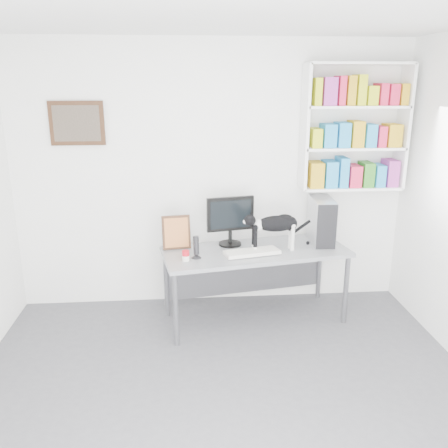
% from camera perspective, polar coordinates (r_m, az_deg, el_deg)
% --- Properties ---
extents(room, '(4.01, 4.01, 2.70)m').
position_cam_1_polar(room, '(2.93, 0.83, -1.88)').
color(room, '#535358').
rests_on(room, ground).
extents(bookshelf, '(1.03, 0.28, 1.24)m').
position_cam_1_polar(bookshelf, '(4.93, 15.42, 11.12)').
color(bookshelf, white).
rests_on(bookshelf, room).
extents(wall_art, '(0.52, 0.04, 0.42)m').
position_cam_1_polar(wall_art, '(4.86, -17.28, 11.50)').
color(wall_art, '#402514').
rests_on(wall_art, room).
extents(desk, '(1.85, 0.98, 0.73)m').
position_cam_1_polar(desk, '(4.71, 3.72, -7.32)').
color(desk, slate).
rests_on(desk, room).
extents(monitor, '(0.50, 0.31, 0.50)m').
position_cam_1_polar(monitor, '(4.62, 0.75, 0.40)').
color(monitor, black).
rests_on(monitor, desk).
extents(keyboard, '(0.55, 0.30, 0.04)m').
position_cam_1_polar(keyboard, '(4.45, 3.37, -3.40)').
color(keyboard, silver).
rests_on(keyboard, desk).
extents(pc_tower, '(0.22, 0.46, 0.45)m').
position_cam_1_polar(pc_tower, '(4.81, 11.63, 0.41)').
color(pc_tower, silver).
rests_on(pc_tower, desk).
extents(speaker, '(0.11, 0.11, 0.22)m').
position_cam_1_polar(speaker, '(4.33, -3.37, -2.74)').
color(speaker, black).
rests_on(speaker, desk).
extents(leaning_print, '(0.28, 0.14, 0.34)m').
position_cam_1_polar(leaning_print, '(4.57, -5.76, -0.93)').
color(leaning_print, '#402514').
rests_on(leaning_print, desk).
extents(soup_can, '(0.07, 0.07, 0.10)m').
position_cam_1_polar(soup_can, '(4.28, -4.62, -3.82)').
color(soup_can, red).
rests_on(soup_can, desk).
extents(cat, '(0.59, 0.20, 0.36)m').
position_cam_1_polar(cat, '(4.51, 6.13, -1.02)').
color(cat, black).
rests_on(cat, desk).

